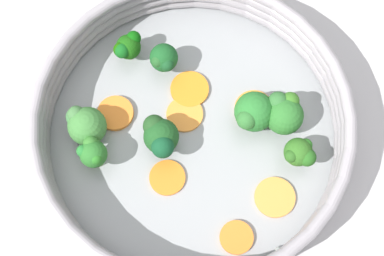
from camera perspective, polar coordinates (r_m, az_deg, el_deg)
The scene contains 19 objects.
ground_plane at distance 0.64m, azimuth 0.00°, elevation -0.82°, with size 4.00×4.00×0.00m, color #BBB7B9.
skillet at distance 0.63m, azimuth 0.00°, elevation -0.64°, with size 0.34×0.34×0.01m, color #939699.
skillet_rim_wall at distance 0.60m, azimuth 0.00°, elevation 0.41°, with size 0.36×0.36×0.06m.
skillet_rivet_right at distance 0.60m, azimuth 9.23°, elevation -12.82°, with size 0.01×0.01×0.01m, color #909A97.
carrot_slice_0 at distance 0.61m, azimuth 8.82°, elevation -7.31°, with size 0.05×0.05×0.00m, color #F9933E.
carrot_slice_1 at distance 0.64m, azimuth -0.26°, elevation 4.16°, with size 0.05×0.05×0.00m, color orange.
carrot_slice_2 at distance 0.60m, azimuth 4.40°, elevation -11.70°, with size 0.04×0.04×0.00m, color orange.
carrot_slice_3 at distance 0.63m, azimuth -1.15°, elevation 1.34°, with size 0.04×0.04×0.00m, color orange.
carrot_slice_4 at distance 0.64m, azimuth -8.18°, elevation 1.58°, with size 0.04×0.04×0.01m, color orange.
carrot_slice_5 at distance 0.61m, azimuth -2.65°, elevation -5.31°, with size 0.04×0.04×0.00m, color orange.
carrot_slice_6 at distance 0.64m, azimuth 6.66°, elevation 2.02°, with size 0.05×0.05×0.00m, color orange.
broccoli_floret_0 at distance 0.61m, azimuth 6.74°, elevation 1.68°, with size 0.05×0.05×0.05m.
broccoli_floret_1 at distance 0.60m, azimuth 11.39°, elevation -2.63°, with size 0.04×0.04×0.04m.
broccoli_floret_2 at distance 0.60m, azimuth -3.37°, elevation -0.96°, with size 0.05×0.04×0.05m.
broccoli_floret_3 at distance 0.60m, azimuth -10.51°, elevation -2.70°, with size 0.04×0.03×0.05m.
broccoli_floret_4 at distance 0.61m, azimuth 9.70°, elevation 1.74°, with size 0.05×0.04×0.05m.
broccoli_floret_5 at distance 0.64m, azimuth -6.92°, elevation 8.58°, with size 0.03×0.04×0.04m.
broccoli_floret_6 at distance 0.61m, azimuth -11.33°, elevation 0.40°, with size 0.05×0.04×0.05m.
broccoli_floret_7 at distance 0.63m, azimuth -2.82°, elevation 7.45°, with size 0.04×0.04×0.04m.
Camera 1 is at (-0.18, 0.07, 0.61)m, focal length 50.00 mm.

